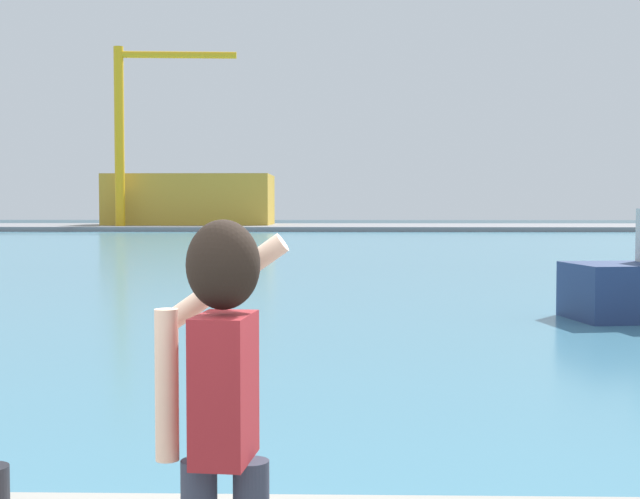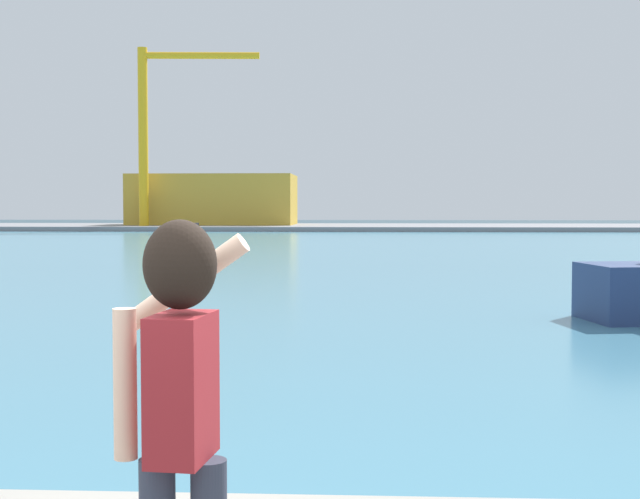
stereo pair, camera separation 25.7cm
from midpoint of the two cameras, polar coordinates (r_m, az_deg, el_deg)
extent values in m
plane|color=#334751|center=(53.42, 1.75, 0.15)|extent=(220.00, 220.00, 0.00)
cube|color=teal|center=(55.42, 1.80, 0.25)|extent=(140.00, 100.00, 0.02)
cube|color=gray|center=(95.39, 2.30, 1.46)|extent=(140.00, 20.00, 0.49)
cube|color=maroon|center=(3.40, -6.79, -8.88)|extent=(0.24, 0.36, 0.56)
sphere|color=#E0B293|center=(3.34, -6.84, -1.12)|extent=(0.22, 0.22, 0.22)
ellipsoid|color=black|center=(3.32, -6.90, -0.98)|extent=(0.28, 0.26, 0.34)
cylinder|color=#E0B293|center=(3.44, -10.45, -8.60)|extent=(0.09, 0.09, 0.58)
cylinder|color=#E0B293|center=(3.57, -6.63, -2.16)|extent=(0.53, 0.14, 0.40)
cube|color=black|center=(3.67, -6.13, 0.64)|extent=(0.02, 0.07, 0.14)
cube|color=gold|center=(98.31, -6.82, 3.23)|extent=(17.85, 9.64, 5.52)
cylinder|color=yellow|center=(93.43, -11.35, 7.18)|extent=(1.00, 1.00, 18.42)
cylinder|color=yellow|center=(93.56, -7.67, 12.39)|extent=(12.11, 1.51, 0.70)
camera|label=1|loc=(0.13, -89.18, 0.04)|focal=49.22mm
camera|label=2|loc=(0.13, 90.82, -0.04)|focal=49.22mm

